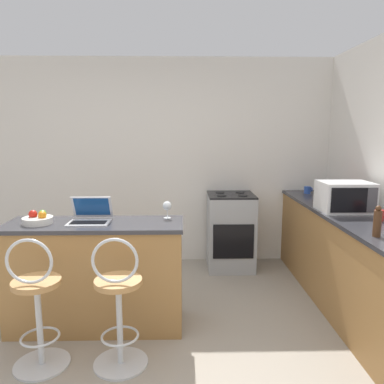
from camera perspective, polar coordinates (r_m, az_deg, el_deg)
name	(u,v)px	position (r m, az deg, el deg)	size (l,w,h in m)	color
ground_plane	(129,376)	(2.96, -9.62, -25.97)	(20.00, 20.00, 0.00)	gray
wall_back	(153,162)	(4.85, -5.92, 4.56)	(12.00, 0.06, 2.60)	silver
breakfast_bar	(97,275)	(3.41, -14.34, -12.15)	(1.50, 0.52, 0.93)	#9E703D
counter_right	(351,263)	(3.89, 23.13, -9.91)	(0.59, 2.93, 0.93)	#9E703D
bar_stool_near	(37,307)	(2.99, -22.53, -15.93)	(0.40, 0.40, 0.99)	silver
bar_stool_far	(119,306)	(2.84, -11.13, -16.75)	(0.40, 0.40, 0.99)	silver
laptop	(90,216)	(3.30, -15.23, -3.48)	(0.34, 0.29, 0.21)	silver
microwave	(345,197)	(3.87, 22.26, -0.65)	(0.47, 0.39, 0.29)	white
toaster	(328,194)	(4.32, 20.07, -0.27)	(0.23, 0.25, 0.18)	red
stove_range	(230,231)	(4.69, 5.89, -5.96)	(0.56, 0.57, 0.94)	#9EA3A8
wine_glass_tall	(167,206)	(3.31, -3.81, -2.19)	(0.08, 0.08, 0.15)	silver
mug_red	(380,215)	(3.60, 26.67, -3.20)	(0.09, 0.07, 0.10)	red
mug_blue	(308,190)	(4.83, 17.20, 0.30)	(0.10, 0.08, 0.09)	#2D51AD
pepper_mill	(377,222)	(3.05, 26.41, -4.11)	(0.06, 0.06, 0.23)	#4C2D19
fruit_bowl	(38,219)	(3.38, -22.41, -3.84)	(0.25, 0.25, 0.11)	silver
mug_white	(322,192)	(4.67, 19.15, 0.02)	(0.10, 0.08, 0.10)	white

